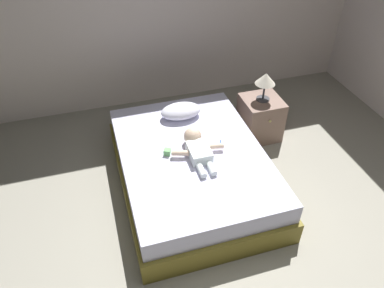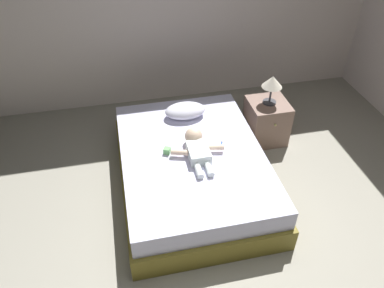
{
  "view_description": "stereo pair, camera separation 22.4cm",
  "coord_description": "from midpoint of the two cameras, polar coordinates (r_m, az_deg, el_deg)",
  "views": [
    {
      "loc": [
        -0.76,
        -1.64,
        2.93
      ],
      "look_at": [
        0.07,
        1.11,
        0.58
      ],
      "focal_mm": 34.62,
      "sensor_mm": 36.0,
      "label": 1
    },
    {
      "loc": [
        -0.54,
        -1.7,
        2.93
      ],
      "look_at": [
        0.07,
        1.11,
        0.58
      ],
      "focal_mm": 34.62,
      "sensor_mm": 36.0,
      "label": 2
    }
  ],
  "objects": [
    {
      "name": "ground_plane",
      "position": [
        3.44,
        4.92,
        -19.45
      ],
      "size": [
        8.0,
        8.0,
        0.0
      ],
      "primitive_type": "plane",
      "color": "gray"
    },
    {
      "name": "pillow",
      "position": [
        4.23,
        0.46,
        5.12
      ],
      "size": [
        0.46,
        0.29,
        0.16
      ],
      "color": "silver",
      "rests_on": "bed"
    },
    {
      "name": "toothbrush",
      "position": [
        3.87,
        6.17,
        -0.12
      ],
      "size": [
        0.07,
        0.13,
        0.02
      ],
      "color": "blue",
      "rests_on": "bed"
    },
    {
      "name": "lamp",
      "position": [
        4.39,
        13.72,
        9.07
      ],
      "size": [
        0.24,
        0.24,
        0.35
      ],
      "color": "#333338",
      "rests_on": "nightstand"
    },
    {
      "name": "bed",
      "position": [
        3.94,
        1.63,
        -3.91
      ],
      "size": [
        1.49,
        2.06,
        0.48
      ],
      "color": "brown",
      "rests_on": "ground_plane"
    },
    {
      "name": "baby",
      "position": [
        3.73,
        2.48,
        -0.52
      ],
      "size": [
        0.55,
        0.63,
        0.19
      ],
      "color": "white",
      "rests_on": "bed"
    },
    {
      "name": "nightstand",
      "position": [
        4.67,
        12.74,
        3.43
      ],
      "size": [
        0.46,
        0.49,
        0.53
      ],
      "color": "#7B6053",
      "rests_on": "ground_plane"
    },
    {
      "name": "wall_behind_bed",
      "position": [
        4.99,
        -4.43,
        20.29
      ],
      "size": [
        8.0,
        0.12,
        2.63
      ],
      "primitive_type": "cube",
      "color": "silver",
      "rests_on": "ground_plane"
    },
    {
      "name": "toy_block",
      "position": [
        3.74,
        -2.15,
        -1.07
      ],
      "size": [
        0.08,
        0.08,
        0.06
      ],
      "color": "#6DB867",
      "rests_on": "bed"
    }
  ]
}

